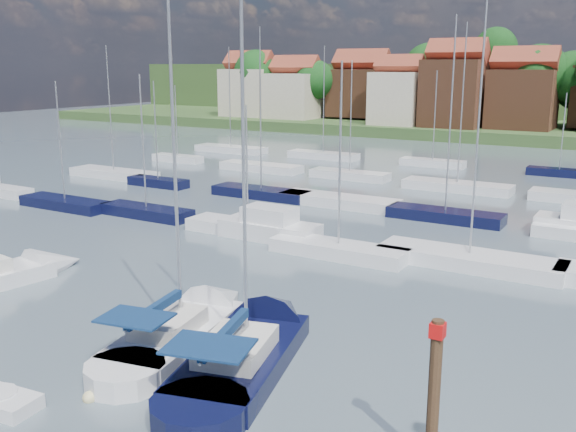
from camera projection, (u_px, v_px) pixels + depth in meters
The scene contains 8 objects.
ground at pixel (436, 197), 58.26m from camera, with size 260.00×260.00×0.00m, color #4E616A.
sailboat_left at pixel (9, 275), 35.30m from camera, with size 4.13×10.32×13.71m.
sailboat_centre at pixel (191, 325), 28.51m from camera, with size 5.09×11.94×15.73m.
sailboat_navy at pixel (256, 343), 26.71m from camera, with size 6.51×13.26×17.70m.
timber_piling at pixel (432, 423), 18.77m from camera, with size 0.40×0.40×6.88m.
buoy_d at pixel (90, 400), 22.80m from camera, with size 0.49×0.49×0.49m, color beige.
buoy_e at pixel (288, 329), 29.01m from camera, with size 0.42×0.42×0.42m, color #D85914.
marina_field at pixel (441, 204), 53.15m from camera, with size 79.62×41.41×15.93m.
Camera 1 is at (17.47, -16.03, 11.61)m, focal length 40.00 mm.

